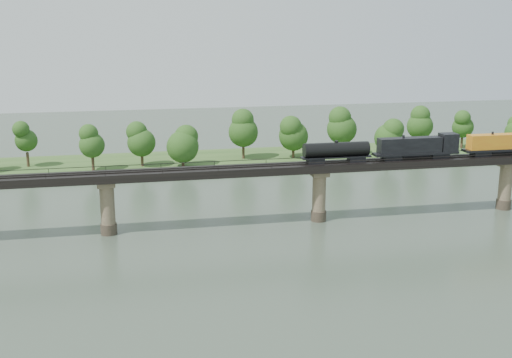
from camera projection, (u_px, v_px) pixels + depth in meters
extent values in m
plane|color=#334133|center=(377.00, 279.00, 96.81)|extent=(400.00, 400.00, 0.00)
cube|color=#315120|center=(260.00, 159.00, 177.41)|extent=(300.00, 24.00, 1.60)
cylinder|color=#473A2D|center=(109.00, 229.00, 117.20)|extent=(3.00, 3.00, 2.00)
cylinder|color=#78694E|center=(107.00, 205.00, 116.12)|extent=(2.60, 2.60, 9.00)
cube|color=#78694E|center=(106.00, 184.00, 115.16)|extent=(3.20, 3.20, 1.00)
cylinder|color=#473A2D|center=(319.00, 216.00, 125.08)|extent=(3.00, 3.00, 2.00)
cylinder|color=#78694E|center=(319.00, 193.00, 124.00)|extent=(2.60, 2.60, 9.00)
cube|color=#78694E|center=(320.00, 173.00, 123.04)|extent=(3.20, 3.20, 1.00)
cylinder|color=#473A2D|center=(503.00, 204.00, 132.97)|extent=(3.00, 3.00, 2.00)
cylinder|color=#78694E|center=(505.00, 183.00, 131.89)|extent=(2.60, 2.60, 9.00)
cube|color=#78694E|center=(507.00, 164.00, 130.92)|extent=(3.20, 3.20, 1.00)
cube|color=black|center=(320.00, 167.00, 122.74)|extent=(220.00, 5.00, 1.50)
cube|color=black|center=(321.00, 164.00, 121.83)|extent=(220.00, 0.12, 0.16)
cube|color=black|center=(319.00, 162.00, 123.25)|extent=(220.00, 0.12, 0.16)
cube|color=black|center=(324.00, 162.00, 120.11)|extent=(220.00, 0.10, 0.10)
cube|color=black|center=(316.00, 157.00, 124.67)|extent=(220.00, 0.10, 0.10)
cube|color=black|center=(324.00, 164.00, 120.20)|extent=(0.08, 0.08, 0.70)
cube|color=black|center=(316.00, 159.00, 124.76)|extent=(0.08, 0.08, 0.70)
cylinder|color=#382619|center=(28.00, 159.00, 163.99)|extent=(0.70, 0.70, 3.71)
sphere|color=#1D4313|center=(26.00, 140.00, 162.80)|extent=(5.67, 5.67, 5.67)
sphere|color=#1D4313|center=(25.00, 128.00, 162.05)|extent=(4.25, 4.25, 4.25)
cylinder|color=#382619|center=(93.00, 164.00, 159.78)|extent=(0.70, 0.70, 3.51)
sphere|color=#1D4313|center=(92.00, 145.00, 158.66)|extent=(6.31, 6.31, 6.31)
sphere|color=#1D4313|center=(91.00, 133.00, 157.95)|extent=(4.73, 4.73, 4.73)
cylinder|color=#382619|center=(142.00, 160.00, 164.60)|extent=(0.70, 0.70, 3.34)
sphere|color=#1D4313|center=(141.00, 143.00, 163.53)|extent=(7.18, 7.18, 7.18)
sphere|color=#1D4313|center=(141.00, 132.00, 162.86)|extent=(5.39, 5.39, 5.39)
cylinder|color=#382619|center=(183.00, 161.00, 164.12)|extent=(0.70, 0.70, 2.83)
sphere|color=#1D4313|center=(183.00, 147.00, 163.22)|extent=(8.26, 8.26, 8.26)
sphere|color=#1D4313|center=(182.00, 138.00, 162.65)|extent=(6.19, 6.19, 6.19)
cylinder|color=#382619|center=(243.00, 151.00, 173.54)|extent=(0.70, 0.70, 3.96)
sphere|color=#1D4313|center=(243.00, 132.00, 172.27)|extent=(8.07, 8.07, 8.07)
sphere|color=#1D4313|center=(243.00, 120.00, 171.47)|extent=(6.05, 6.05, 6.05)
cylinder|color=#382619|center=(293.00, 152.00, 174.84)|extent=(0.70, 0.70, 3.27)
sphere|color=#1D4313|center=(293.00, 136.00, 173.79)|extent=(8.03, 8.03, 8.03)
sphere|color=#1D4313|center=(294.00, 126.00, 173.14)|extent=(6.02, 6.02, 6.02)
cylinder|color=#382619|center=(341.00, 148.00, 178.65)|extent=(0.70, 0.70, 3.92)
sphere|color=#1D4313|center=(342.00, 129.00, 177.40)|extent=(8.29, 8.29, 8.29)
sphere|color=#1D4313|center=(342.00, 117.00, 176.61)|extent=(6.21, 6.21, 6.21)
cylinder|color=#382619|center=(388.00, 153.00, 174.30)|extent=(0.70, 0.70, 3.02)
sphere|color=#1D4313|center=(389.00, 138.00, 173.33)|extent=(7.74, 7.74, 7.74)
sphere|color=#1D4313|center=(389.00, 129.00, 172.73)|extent=(5.80, 5.80, 5.80)
cylinder|color=#382619|center=(419.00, 143.00, 185.06)|extent=(0.70, 0.70, 3.80)
sphere|color=#1D4313|center=(420.00, 126.00, 183.84)|extent=(7.47, 7.47, 7.47)
sphere|color=#1D4313|center=(421.00, 115.00, 183.08)|extent=(5.60, 5.60, 5.60)
cylinder|color=#382619|center=(462.00, 142.00, 188.02)|extent=(0.70, 0.70, 3.38)
sphere|color=#1D4313|center=(463.00, 127.00, 186.94)|extent=(6.23, 6.23, 6.23)
sphere|color=#1D4313|center=(464.00, 118.00, 186.26)|extent=(4.67, 4.67, 4.67)
cube|color=black|center=(481.00, 153.00, 129.10)|extent=(3.65, 2.19, 1.00)
cube|color=black|center=(503.00, 149.00, 129.94)|extent=(17.34, 2.74, 0.46)
cube|color=#BE8117|center=(498.00, 141.00, 129.26)|extent=(12.78, 2.46, 2.92)
cylinder|color=black|center=(503.00, 152.00, 130.06)|extent=(5.48, 1.28, 1.28)
cube|color=black|center=(439.00, 155.00, 127.30)|extent=(3.65, 2.19, 1.00)
cube|color=black|center=(392.00, 157.00, 125.32)|extent=(3.65, 2.19, 1.00)
cube|color=black|center=(416.00, 153.00, 126.16)|extent=(17.34, 2.74, 0.46)
cube|color=black|center=(410.00, 145.00, 125.48)|extent=(12.78, 2.46, 2.92)
cube|color=black|center=(448.00, 142.00, 127.04)|extent=(3.29, 2.74, 3.47)
cylinder|color=black|center=(415.00, 156.00, 126.28)|extent=(5.48, 1.28, 1.28)
cube|color=black|center=(356.00, 159.00, 123.88)|extent=(3.20, 2.01, 1.00)
cube|color=black|center=(315.00, 161.00, 122.26)|extent=(3.20, 2.01, 1.00)
cube|color=black|center=(336.00, 157.00, 122.93)|extent=(13.69, 2.19, 0.27)
cylinder|color=black|center=(336.00, 149.00, 122.58)|extent=(12.78, 2.74, 2.74)
cylinder|color=black|center=(336.00, 142.00, 122.23)|extent=(0.64, 0.64, 0.46)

